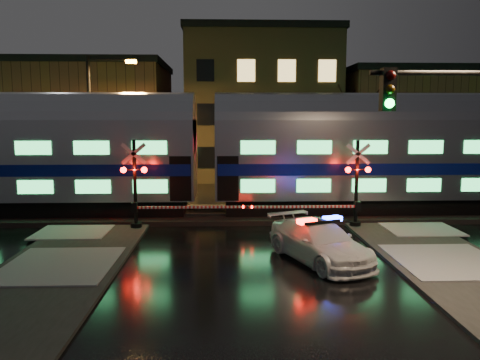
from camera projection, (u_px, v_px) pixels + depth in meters
name	position (u px, v px, depth m)	size (l,w,h in m)	color
ground	(251.00, 243.00, 18.60)	(120.00, 120.00, 0.00)	black
ballast	(245.00, 214.00, 23.53)	(90.00, 4.20, 0.24)	black
sidewalk_left	(20.00, 303.00, 12.42)	(4.00, 20.00, 0.12)	#2D2D2D
building_left	(82.00, 123.00, 39.35)	(14.00, 10.00, 9.00)	#552F21
building_mid	(259.00, 108.00, 40.20)	(12.00, 11.00, 11.50)	brown
building_right	(410.00, 126.00, 40.35)	(12.00, 10.00, 8.50)	#552F21
train	(205.00, 150.00, 23.03)	(51.00, 3.12, 5.92)	black
police_car	(319.00, 242.00, 16.14)	(3.56, 5.14, 1.54)	white
crossing_signal_right	(349.00, 193.00, 20.82)	(5.59, 0.65, 3.96)	black
crossing_signal_left	(143.00, 193.00, 20.50)	(5.65, 0.65, 4.00)	black
traffic_light	(475.00, 174.00, 12.38)	(4.22, 0.73, 6.52)	black
streetlight	(95.00, 120.00, 26.59)	(2.81, 0.29, 8.40)	black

